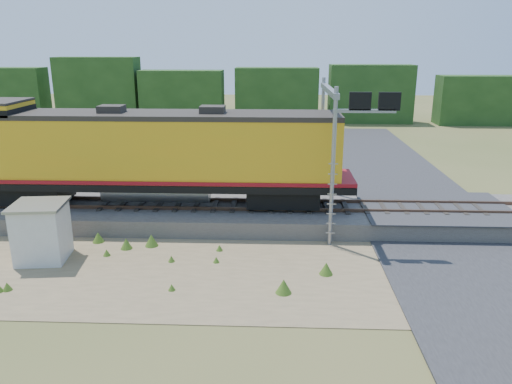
{
  "coord_description": "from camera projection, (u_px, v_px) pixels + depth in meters",
  "views": [
    {
      "loc": [
        -0.64,
        -16.97,
        8.34
      ],
      "look_at": [
        -1.48,
        3.0,
        2.4
      ],
      "focal_mm": 35.0,
      "sensor_mm": 36.0,
      "label": 1
    }
  ],
  "objects": [
    {
      "name": "ground",
      "position": [
        292.0,
        277.0,
        18.6
      ],
      "size": [
        140.0,
        140.0,
        0.0
      ],
      "primitive_type": "plane",
      "color": "#475123",
      "rests_on": "ground"
    },
    {
      "name": "ballast",
      "position": [
        289.0,
        214.0,
        24.24
      ],
      "size": [
        70.0,
        5.0,
        0.8
      ],
      "primitive_type": "cube",
      "color": "slate",
      "rests_on": "ground"
    },
    {
      "name": "rails",
      "position": [
        289.0,
        205.0,
        24.1
      ],
      "size": [
        70.0,
        1.54,
        0.16
      ],
      "color": "brown",
      "rests_on": "ballast"
    },
    {
      "name": "dirt_shoulder",
      "position": [
        240.0,
        270.0,
        19.16
      ],
      "size": [
        26.0,
        8.0,
        0.03
      ],
      "primitive_type": "cube",
      "color": "#8C7754",
      "rests_on": "ground"
    },
    {
      "name": "road",
      "position": [
        476.0,
        270.0,
        19.0
      ],
      "size": [
        7.0,
        66.0,
        0.86
      ],
      "color": "#38383A",
      "rests_on": "ground"
    },
    {
      "name": "tree_line_north",
      "position": [
        283.0,
        95.0,
        54.12
      ],
      "size": [
        130.0,
        3.0,
        6.5
      ],
      "color": "#1D3C16",
      "rests_on": "ground"
    },
    {
      "name": "weed_clumps",
      "position": [
        200.0,
        274.0,
        18.84
      ],
      "size": [
        15.0,
        6.2,
        0.56
      ],
      "primitive_type": null,
      "color": "#40631C",
      "rests_on": "ground"
    },
    {
      "name": "locomotive",
      "position": [
        149.0,
        153.0,
        23.66
      ],
      "size": [
        18.87,
        2.88,
        4.87
      ],
      "color": "black",
      "rests_on": "rails"
    },
    {
      "name": "shed",
      "position": [
        42.0,
        232.0,
        19.77
      ],
      "size": [
        2.21,
        2.21,
        2.37
      ],
      "rotation": [
        0.0,
        0.0,
        0.11
      ],
      "color": "silver",
      "rests_on": "ground"
    },
    {
      "name": "signal_gantry",
      "position": [
        337.0,
        120.0,
        22.2
      ],
      "size": [
        2.67,
        6.2,
        6.74
      ],
      "color": "gray",
      "rests_on": "ground"
    }
  ]
}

